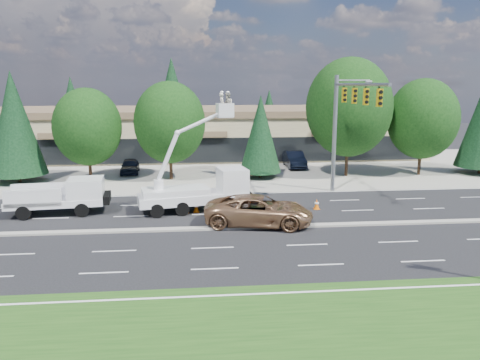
{
  "coord_description": "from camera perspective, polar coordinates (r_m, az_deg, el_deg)",
  "views": [
    {
      "loc": [
        -0.76,
        -26.25,
        8.36
      ],
      "look_at": [
        1.97,
        2.47,
        2.4
      ],
      "focal_mm": 35.0,
      "sensor_mm": 36.0,
      "label": 1
    }
  ],
  "objects": [
    {
      "name": "road_median",
      "position": [
        27.54,
        -3.62,
        -5.89
      ],
      "size": [
        120.0,
        0.55,
        0.12
      ],
      "primitive_type": "cube",
      "color": "#9D9B8E",
      "rests_on": "ground"
    },
    {
      "name": "tree_front_g",
      "position": [
        46.29,
        21.39,
        6.95
      ],
      "size": [
        6.39,
        6.39,
        8.87
      ],
      "color": "#332114",
      "rests_on": "ground"
    },
    {
      "name": "traffic_cone_d",
      "position": [
        32.16,
        9.33,
        -2.92
      ],
      "size": [
        0.4,
        0.4,
        0.7
      ],
      "color": "orange",
      "rests_on": "ground"
    },
    {
      "name": "strip_mall",
      "position": [
        56.5,
        -4.66,
        6.02
      ],
      "size": [
        50.4,
        15.4,
        5.5
      ],
      "color": "tan",
      "rests_on": "ground"
    },
    {
      "name": "tree_front_f",
      "position": [
        43.53,
        13.15,
        8.62
      ],
      "size": [
        7.72,
        7.72,
        10.71
      ],
      "color": "#332114",
      "rests_on": "ground"
    },
    {
      "name": "traffic_cone_b",
      "position": [
        31.01,
        -6.59,
        -3.4
      ],
      "size": [
        0.4,
        0.4,
        0.7
      ],
      "color": "orange",
      "rests_on": "ground"
    },
    {
      "name": "tree_front_c",
      "position": [
        42.43,
        -18.1,
        6.17
      ],
      "size": [
        5.8,
        5.8,
        8.05
      ],
      "color": "#332114",
      "rests_on": "ground"
    },
    {
      "name": "utility_pickup",
      "position": [
        32.56,
        -20.73,
        -2.26
      ],
      "size": [
        6.2,
        2.85,
        2.3
      ],
      "rotation": [
        0.0,
        0.0,
        0.11
      ],
      "color": "white",
      "rests_on": "ground"
    },
    {
      "name": "tree_back_d",
      "position": [
        72.0,
        13.17,
        9.04
      ],
      "size": [
        5.14,
        5.14,
        10.13
      ],
      "color": "#332114",
      "rests_on": "ground"
    },
    {
      "name": "signal_mast",
      "position": [
        35.07,
        12.61,
        7.63
      ],
      "size": [
        2.76,
        10.16,
        9.0
      ],
      "color": "gray",
      "rests_on": "ground"
    },
    {
      "name": "traffic_cone_a",
      "position": [
        32.64,
        -24.66,
        -3.64
      ],
      "size": [
        0.4,
        0.4,
        0.7
      ],
      "color": "orange",
      "rests_on": "ground"
    },
    {
      "name": "tree_back_c",
      "position": [
        69.23,
        3.55,
        8.06
      ],
      "size": [
        3.81,
        3.81,
        7.51
      ],
      "color": "#332114",
      "rests_on": "ground"
    },
    {
      "name": "ground",
      "position": [
        27.56,
        -3.62,
        -6.01
      ],
      "size": [
        140.0,
        140.0,
        0.0
      ],
      "primitive_type": "plane",
      "color": "black",
      "rests_on": "ground"
    },
    {
      "name": "parked_car_west",
      "position": [
        45.53,
        -13.28,
        1.67
      ],
      "size": [
        1.89,
        4.18,
        1.4
      ],
      "primitive_type": "imported",
      "rotation": [
        0.0,
        0.0,
        0.06
      ],
      "color": "black",
      "rests_on": "ground"
    },
    {
      "name": "tree_back_b",
      "position": [
        68.35,
        -8.27,
        9.93
      ],
      "size": [
        6.07,
        6.07,
        11.97
      ],
      "color": "#332114",
      "rests_on": "ground"
    },
    {
      "name": "concrete_apron",
      "position": [
        47.0,
        -4.42,
        1.4
      ],
      "size": [
        140.0,
        22.0,
        0.01
      ],
      "primitive_type": "cube",
      "color": "#9D9B8E",
      "rests_on": "ground"
    },
    {
      "name": "traffic_cone_c",
      "position": [
        31.1,
        -5.37,
        -3.32
      ],
      "size": [
        0.4,
        0.4,
        0.7
      ],
      "color": "orange",
      "rests_on": "ground"
    },
    {
      "name": "tree_front_e",
      "position": [
        41.88,
        2.51,
        5.64
      ],
      "size": [
        3.75,
        3.75,
        7.4
      ],
      "color": "#332114",
      "rests_on": "ground"
    },
    {
      "name": "tree_back_a",
      "position": [
        70.47,
        -19.8,
        8.27
      ],
      "size": [
        4.74,
        4.74,
        9.35
      ],
      "color": "#332114",
      "rests_on": "ground"
    },
    {
      "name": "bucket_truck",
      "position": [
        31.3,
        -4.49,
        -0.62
      ],
      "size": [
        7.51,
        3.53,
        7.89
      ],
      "rotation": [
        0.0,
        0.0,
        0.2
      ],
      "color": "white",
      "rests_on": "ground"
    },
    {
      "name": "minivan",
      "position": [
        28.11,
        2.32,
        -3.73
      ],
      "size": [
        6.91,
        4.16,
        1.8
      ],
      "primitive_type": "imported",
      "rotation": [
        0.0,
        0.0,
        1.38
      ],
      "color": "#916846",
      "rests_on": "ground"
    },
    {
      "name": "tree_front_d",
      "position": [
        41.44,
        -8.58,
        6.95
      ],
      "size": [
        6.21,
        6.21,
        8.61
      ],
      "color": "#332114",
      "rests_on": "ground"
    },
    {
      "name": "grass_verge",
      "position": [
        15.68,
        -1.94,
        -20.52
      ],
      "size": [
        140.0,
        10.0,
        0.01
      ],
      "primitive_type": "cube",
      "color": "#1B4313",
      "rests_on": "ground"
    },
    {
      "name": "tree_front_b",
      "position": [
        44.1,
        -25.8,
        6.25
      ],
      "size": [
        4.8,
        4.8,
        9.46
      ],
      "color": "#332114",
      "rests_on": "ground"
    },
    {
      "name": "parked_car_east",
      "position": [
        47.8,
        6.64,
        2.51
      ],
      "size": [
        1.78,
        4.97,
        1.63
      ],
      "primitive_type": "imported",
      "rotation": [
        0.0,
        0.0,
        -0.01
      ],
      "color": "black",
      "rests_on": "ground"
    }
  ]
}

